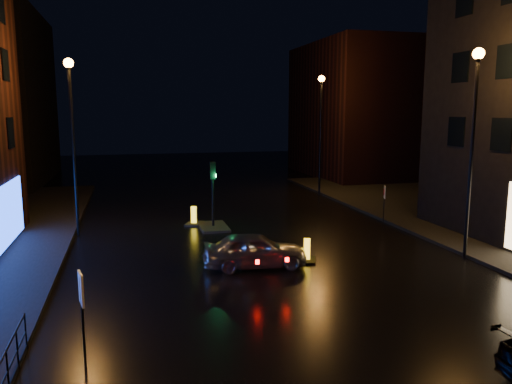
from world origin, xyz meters
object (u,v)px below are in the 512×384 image
silver_hatchback (255,250)px  bollard_near (307,256)px  traffic_signal (213,218)px  bollard_far (194,221)px  road_sign_left (82,297)px  road_sign_right (384,195)px

silver_hatchback → bollard_near: size_ratio=3.21×
silver_hatchback → traffic_signal: bearing=9.7°
bollard_near → bollard_far: (-3.57, 7.65, 0.01)m
bollard_far → road_sign_left: 15.02m
bollard_near → road_sign_right: bearing=61.1°
road_sign_right → silver_hatchback: bearing=56.9°
silver_hatchback → road_sign_left: bearing=143.6°
bollard_far → road_sign_right: bearing=11.7°
traffic_signal → road_sign_left: (-5.30, -13.23, 1.24)m
bollard_near → bollard_far: size_ratio=0.94×
silver_hatchback → road_sign_right: bearing=-50.7°
traffic_signal → silver_hatchback: (0.48, -6.84, 0.18)m
traffic_signal → bollard_far: (-0.87, 1.04, -0.29)m
bollard_far → road_sign_right: 10.28m
traffic_signal → bollard_far: traffic_signal is taller
bollard_far → traffic_signal: bearing=-26.2°
road_sign_left → road_sign_right: bearing=27.8°
bollard_near → road_sign_right: 8.53m
road_sign_left → bollard_near: bearing=27.3°
bollard_far → road_sign_left: bearing=-83.3°
traffic_signal → bollard_near: (2.70, -6.61, -0.30)m
traffic_signal → road_sign_left: size_ratio=1.49×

